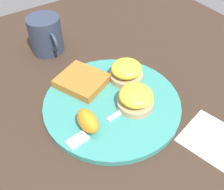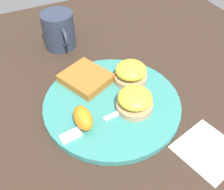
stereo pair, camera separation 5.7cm
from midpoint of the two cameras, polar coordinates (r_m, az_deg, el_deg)
ground_plane at (r=0.60m, az=2.74°, el=-2.44°), size 1.10×1.10×0.00m
plate at (r=0.59m, az=2.77°, el=-1.99°), size 0.31×0.31×0.01m
sandwich_benedict_left at (r=0.56m, az=7.91°, el=-1.37°), size 0.08×0.08×0.05m
sandwich_benedict_right at (r=0.63m, az=6.75°, el=4.70°), size 0.08×0.08×0.05m
hashbrown_patty at (r=0.63m, az=-3.13°, el=3.57°), size 0.14×0.13×0.02m
orange_wedge at (r=0.53m, az=-3.25°, el=-5.20°), size 0.06×0.04×0.04m
fork at (r=0.54m, az=0.48°, el=-5.94°), size 0.04×0.21×0.00m
cup at (r=0.76m, az=-9.34°, el=13.63°), size 0.12×0.09×0.10m
napkin at (r=0.56m, az=23.03°, el=-11.13°), size 0.13×0.13×0.00m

